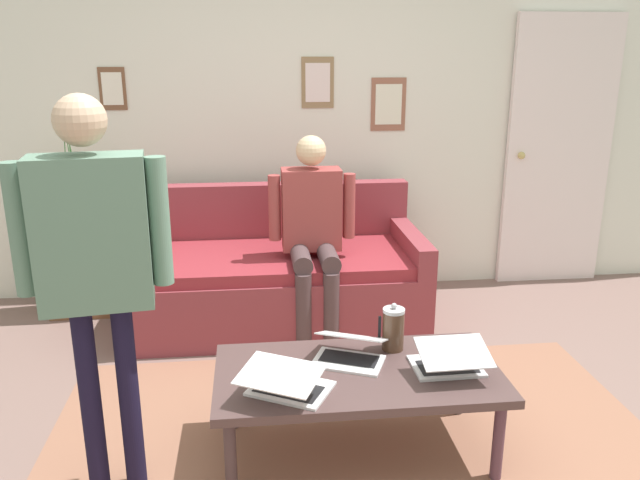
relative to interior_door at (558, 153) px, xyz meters
name	(u,v)px	position (x,y,z in m)	size (l,w,h in m)	color
ground_plane	(326,453)	(2.05, 2.11, -1.02)	(7.68, 7.68, 0.00)	#795E58
area_rug	(360,463)	(1.91, 2.21, -1.02)	(2.91, 2.15, 0.01)	#905F4A
back_wall	(290,112)	(2.05, -0.09, 0.33)	(7.04, 0.11, 2.70)	silver
interior_door	(558,153)	(0.00, 0.00, 0.00)	(0.82, 0.09, 2.05)	white
couch	(278,277)	(2.19, 0.55, -0.72)	(1.91, 0.94, 0.88)	brown
coffee_table	(358,379)	(1.91, 2.11, -0.65)	(1.27, 0.66, 0.42)	#4C3736
laptop_left	(449,361)	(1.51, 2.16, -0.56)	(0.31, 0.32, 0.15)	silver
laptop_center	(287,384)	(2.23, 2.28, -0.56)	(0.44, 0.45, 0.15)	silver
laptop_right	(350,352)	(1.93, 2.01, -0.57)	(0.39, 0.36, 0.14)	silver
french_press	(393,329)	(1.71, 1.92, -0.51)	(0.12, 0.10, 0.24)	#4C3323
side_shelf	(79,250)	(3.55, 0.27, -0.57)	(0.42, 0.32, 0.91)	brown
flower_vase	(69,162)	(3.55, 0.27, 0.04)	(0.09, 0.09, 0.44)	#999D9D
person_standing	(94,252)	(2.95, 2.25, 0.03)	(0.58, 0.24, 1.64)	black
person_seated	(313,225)	(1.98, 0.78, -0.30)	(0.55, 0.51, 1.28)	#4A3639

